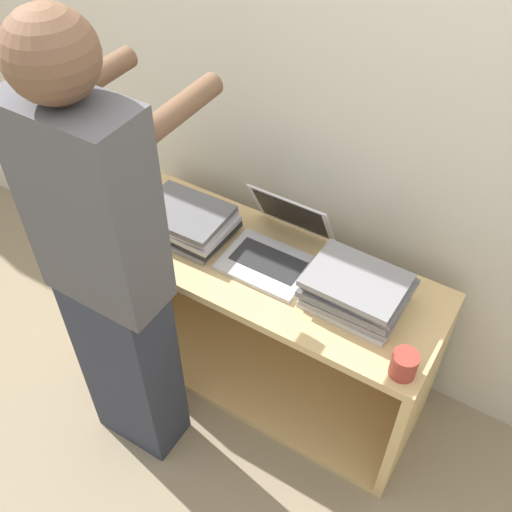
{
  "coord_description": "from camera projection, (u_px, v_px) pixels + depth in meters",
  "views": [
    {
      "loc": [
        0.79,
        -1.1,
        2.36
      ],
      "look_at": [
        0.0,
        0.18,
        0.85
      ],
      "focal_mm": 42.0,
      "sensor_mm": 36.0,
      "label": 1
    }
  ],
  "objects": [
    {
      "name": "laptop_stack_right",
      "position": [
        356.0,
        291.0,
        2.08
      ],
      "size": [
        0.36,
        0.27,
        0.14
      ],
      "color": "#B7B7BC",
      "rests_on": "cart"
    },
    {
      "name": "wall_back",
      "position": [
        320.0,
        114.0,
        2.15
      ],
      "size": [
        8.0,
        0.05,
        2.4
      ],
      "color": "beige",
      "rests_on": "ground_plane"
    },
    {
      "name": "cart",
      "position": [
        274.0,
        315.0,
        2.56
      ],
      "size": [
        1.38,
        0.51,
        0.73
      ],
      "color": "tan",
      "rests_on": "ground_plane"
    },
    {
      "name": "mug",
      "position": [
        404.0,
        364.0,
        1.89
      ],
      "size": [
        0.09,
        0.09,
        0.09
      ],
      "color": "#9E382D",
      "rests_on": "cart"
    },
    {
      "name": "ground_plane",
      "position": [
        235.0,
        417.0,
        2.62
      ],
      "size": [
        12.0,
        12.0,
        0.0
      ],
      "primitive_type": "plane",
      "color": "gray"
    },
    {
      "name": "laptop_open",
      "position": [
        275.0,
        247.0,
        2.26
      ],
      "size": [
        0.33,
        0.37,
        0.24
      ],
      "color": "#B7B7BC",
      "rests_on": "cart"
    },
    {
      "name": "person",
      "position": [
        110.0,
        278.0,
        1.95
      ],
      "size": [
        0.4,
        0.54,
        1.82
      ],
      "color": "#2D3342",
      "rests_on": "ground_plane"
    },
    {
      "name": "laptop_stack_left",
      "position": [
        188.0,
        221.0,
        2.35
      ],
      "size": [
        0.35,
        0.27,
        0.12
      ],
      "color": "gray",
      "rests_on": "cart"
    }
  ]
}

